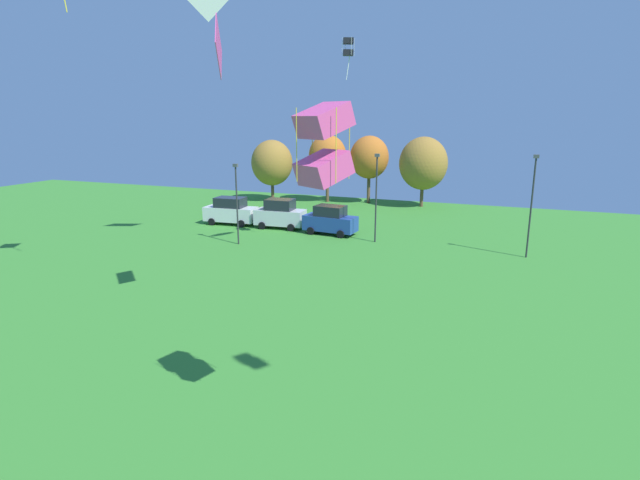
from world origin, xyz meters
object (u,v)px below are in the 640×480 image
(treeline_tree_1, at_px, (327,156))
(kite_flying_4, at_px, (324,145))
(kite_flying_1, at_px, (219,47))
(kite_flying_3, at_px, (348,47))
(light_post_0, at_px, (237,199))
(light_post_1, at_px, (376,193))
(parked_car_third_from_left, at_px, (330,220))
(treeline_tree_0, at_px, (272,163))
(light_post_2, at_px, (532,201))
(parked_car_second_from_left, at_px, (280,214))
(treeline_tree_2, at_px, (369,157))
(parked_car_leftmost, at_px, (231,211))
(treeline_tree_3, at_px, (423,164))

(treeline_tree_1, bearing_deg, kite_flying_4, -69.87)
(kite_flying_1, bearing_deg, kite_flying_3, 85.02)
(light_post_0, height_order, light_post_1, light_post_1)
(parked_car_third_from_left, height_order, treeline_tree_0, treeline_tree_0)
(treeline_tree_0, bearing_deg, light_post_1, -42.49)
(light_post_2, xyz_separation_m, treeline_tree_0, (-27.11, 15.30, 0.41))
(kite_flying_1, bearing_deg, treeline_tree_0, 113.11)
(parked_car_second_from_left, height_order, light_post_0, light_post_0)
(treeline_tree_0, height_order, treeline_tree_2, treeline_tree_2)
(kite_flying_3, bearing_deg, light_post_1, 69.99)
(treeline_tree_2, bearing_deg, parked_car_second_from_left, -103.16)
(kite_flying_1, relative_size, light_post_2, 0.38)
(kite_flying_1, bearing_deg, parked_car_third_from_left, 95.21)
(kite_flying_4, distance_m, treeline_tree_0, 44.71)
(parked_car_third_from_left, relative_size, treeline_tree_1, 0.60)
(kite_flying_4, bearing_deg, parked_car_second_from_left, 118.02)
(kite_flying_4, relative_size, light_post_1, 0.32)
(kite_flying_4, relative_size, light_post_2, 0.31)
(parked_car_leftmost, distance_m, treeline_tree_2, 18.14)
(parked_car_leftmost, xyz_separation_m, parked_car_third_from_left, (9.71, -0.47, -0.03))
(parked_car_second_from_left, height_order, light_post_1, light_post_1)
(light_post_1, xyz_separation_m, treeline_tree_1, (-9.99, 16.32, 1.40))
(kite_flying_1, xyz_separation_m, parked_car_second_from_left, (-6.55, 19.18, -11.09))
(treeline_tree_2, bearing_deg, treeline_tree_3, -2.12)
(light_post_1, distance_m, treeline_tree_2, 18.14)
(parked_car_third_from_left, xyz_separation_m, light_post_1, (4.16, -1.23, 2.62))
(light_post_1, bearing_deg, kite_flying_1, -98.10)
(parked_car_third_from_left, bearing_deg, treeline_tree_3, 78.78)
(kite_flying_4, distance_m, parked_car_leftmost, 32.98)
(light_post_1, xyz_separation_m, treeline_tree_0, (-16.19, 14.84, 0.54))
(kite_flying_3, height_order, treeline_tree_1, kite_flying_3)
(parked_car_leftmost, height_order, light_post_0, light_post_0)
(kite_flying_1, height_order, light_post_1, kite_flying_1)
(kite_flying_3, relative_size, light_post_2, 0.37)
(treeline_tree_2, bearing_deg, parked_car_third_from_left, -85.54)
(kite_flying_1, xyz_separation_m, light_post_2, (13.38, 16.87, -8.40))
(treeline_tree_1, xyz_separation_m, treeline_tree_2, (4.58, 0.95, -0.12))
(parked_car_third_from_left, distance_m, light_post_2, 15.41)
(treeline_tree_3, bearing_deg, kite_flying_1, -95.09)
(parked_car_second_from_left, relative_size, light_post_0, 0.72)
(light_post_2, height_order, treeline_tree_2, treeline_tree_2)
(light_post_1, relative_size, treeline_tree_0, 0.98)
(parked_car_third_from_left, bearing_deg, treeline_tree_1, 116.61)
(treeline_tree_1, bearing_deg, treeline_tree_3, 3.91)
(light_post_1, height_order, light_post_2, light_post_2)
(parked_car_second_from_left, distance_m, treeline_tree_1, 15.04)
(treeline_tree_0, bearing_deg, treeline_tree_3, 7.51)
(light_post_2, bearing_deg, light_post_1, 177.55)
(parked_car_leftmost, distance_m, treeline_tree_1, 15.65)
(kite_flying_3, bearing_deg, treeline_tree_2, 101.32)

